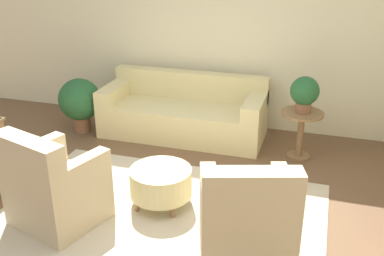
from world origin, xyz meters
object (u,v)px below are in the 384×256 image
(armchair_right, at_px, (246,222))
(side_table, at_px, (301,127))
(couch, at_px, (184,114))
(potted_plant_on_side_table, at_px, (305,92))
(armchair_left, at_px, (53,188))
(potted_plant_floor, at_px, (80,101))
(ottoman_table, at_px, (161,182))

(armchair_right, bearing_deg, side_table, 82.56)
(couch, bearing_deg, potted_plant_on_side_table, -9.41)
(armchair_left, xyz_separation_m, armchair_right, (1.89, 0.00, 0.00))
(couch, relative_size, armchair_right, 2.32)
(armchair_left, bearing_deg, potted_plant_on_side_table, 45.20)
(armchair_right, distance_m, potted_plant_floor, 3.53)
(ottoman_table, bearing_deg, couch, 100.62)
(ottoman_table, height_order, side_table, side_table)
(couch, relative_size, potted_plant_on_side_table, 5.00)
(couch, xyz_separation_m, armchair_right, (1.36, -2.46, 0.08))
(potted_plant_on_side_table, bearing_deg, ottoman_table, -129.41)
(armchair_right, height_order, potted_plant_floor, armchair_right)
(armchair_left, bearing_deg, couch, 77.88)
(armchair_left, xyz_separation_m, potted_plant_floor, (-0.93, 2.12, 0.08))
(potted_plant_floor, bearing_deg, potted_plant_on_side_table, 1.13)
(side_table, bearing_deg, armchair_left, -134.80)
(armchair_left, distance_m, ottoman_table, 1.07)
(couch, xyz_separation_m, ottoman_table, (0.35, -1.85, -0.04))
(couch, bearing_deg, ottoman_table, -79.38)
(ottoman_table, xyz_separation_m, side_table, (1.30, 1.58, 0.15))
(ottoman_table, distance_m, side_table, 2.05)
(potted_plant_floor, bearing_deg, couch, 12.90)
(armchair_right, relative_size, side_table, 1.59)
(armchair_left, height_order, side_table, armchair_left)
(side_table, distance_m, potted_plant_floor, 3.10)
(armchair_left, relative_size, potted_plant_floor, 1.25)
(armchair_left, bearing_deg, side_table, 45.20)
(armchair_left, height_order, potted_plant_floor, armchair_left)
(potted_plant_on_side_table, bearing_deg, armchair_right, -97.44)
(couch, distance_m, potted_plant_on_side_table, 1.76)
(armchair_left, height_order, ottoman_table, armchair_left)
(armchair_left, distance_m, side_table, 3.08)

